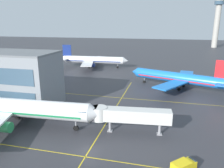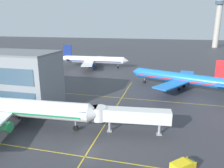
# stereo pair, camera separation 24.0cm
# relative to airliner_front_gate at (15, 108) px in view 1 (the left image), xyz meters

# --- Properties ---
(ground_plane) EXTENTS (600.00, 600.00, 0.00)m
(ground_plane) POSITION_rel_airliner_front_gate_xyz_m (20.03, -6.05, -4.33)
(ground_plane) COLOR #333338
(airliner_front_gate) EXTENTS (40.80, 35.16, 12.69)m
(airliner_front_gate) POSITION_rel_airliner_front_gate_xyz_m (0.00, 0.00, 0.00)
(airliner_front_gate) COLOR white
(airliner_front_gate) RESTS_ON ground
(airliner_second_row) EXTENTS (35.96, 30.80, 11.54)m
(airliner_second_row) POSITION_rel_airliner_front_gate_xyz_m (37.58, 39.94, -0.39)
(airliner_second_row) COLOR blue
(airliner_second_row) RESTS_ON ground
(airliner_third_row) EXTENTS (37.57, 32.38, 11.68)m
(airliner_third_row) POSITION_rel_airliner_front_gate_xyz_m (-4.84, 69.82, -0.34)
(airliner_third_row) COLOR white
(airliner_third_row) RESTS_ON ground
(taxiway_markings) EXTENTS (137.81, 71.93, 0.01)m
(taxiway_markings) POSITION_rel_airliner_front_gate_xyz_m (20.03, 8.29, -4.33)
(taxiway_markings) COLOR yellow
(taxiway_markings) RESTS_ON ground
(service_truck_red_van) EXTENTS (4.21, 4.20, 2.10)m
(service_truck_red_van) POSITION_rel_airliner_front_gate_xyz_m (36.68, -8.37, -3.15)
(service_truck_red_van) COLOR yellow
(service_truck_red_van) RESTS_ON ground
(jet_bridge) EXTENTS (17.55, 4.65, 5.58)m
(jet_bridge) POSITION_rel_airliner_front_gate_xyz_m (24.87, 2.62, -0.28)
(jet_bridge) COLOR silver
(jet_bridge) RESTS_ON ground
(control_tower) EXTENTS (8.82, 8.82, 44.24)m
(control_tower) POSITION_rel_airliner_front_gate_xyz_m (77.59, 191.90, 20.97)
(control_tower) COLOR #ADA89E
(control_tower) RESTS_ON ground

